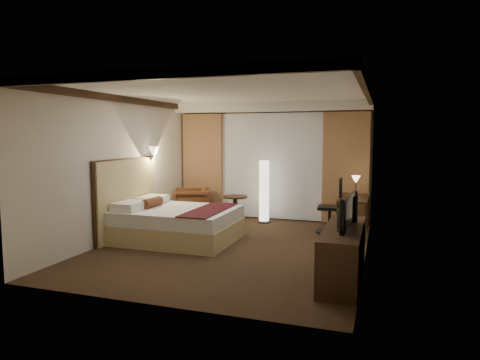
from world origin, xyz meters
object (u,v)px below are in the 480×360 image
(office_chair, at_px, (330,206))
(television, at_px, (342,206))
(desk, at_px, (353,216))
(armchair, at_px, (192,203))
(floor_lamp, at_px, (264,191))
(dresser, at_px, (343,253))
(bed, at_px, (178,224))
(side_table, at_px, (235,209))

(office_chair, xyz_separation_m, television, (0.48, -2.75, 0.45))
(desk, bearing_deg, armchair, 177.09)
(armchair, bearing_deg, television, 29.01)
(armchair, relative_size, television, 0.83)
(office_chair, bearing_deg, desk, 2.57)
(floor_lamp, distance_m, dresser, 3.94)
(armchair, bearing_deg, floor_lamp, 81.31)
(dresser, bearing_deg, bed, 158.50)
(side_table, bearing_deg, floor_lamp, 18.40)
(armchair, bearing_deg, dresser, 29.24)
(side_table, bearing_deg, armchair, -170.54)
(desk, xyz_separation_m, office_chair, (-0.46, -0.05, 0.19))
(bed, bearing_deg, side_table, 76.17)
(office_chair, height_order, dresser, office_chair)
(bed, distance_m, side_table, 1.97)
(armchair, xyz_separation_m, floor_lamp, (1.62, 0.37, 0.29))
(floor_lamp, xyz_separation_m, desk, (1.99, -0.56, -0.33))
(armchair, relative_size, floor_lamp, 0.58)
(office_chair, bearing_deg, bed, -153.58)
(bed, relative_size, floor_lamp, 1.49)
(bed, bearing_deg, desk, 26.91)
(office_chair, bearing_deg, television, -83.65)
(bed, xyz_separation_m, dresser, (3.13, -1.23, 0.05))
(bed, relative_size, television, 2.12)
(armchair, height_order, office_chair, office_chair)
(floor_lamp, bearing_deg, television, -59.02)
(armchair, distance_m, television, 4.74)
(dresser, xyz_separation_m, television, (-0.03, 0.00, 0.65))
(bed, relative_size, side_table, 3.50)
(dresser, bearing_deg, armchair, 140.87)
(bed, height_order, armchair, armchair)
(desk, xyz_separation_m, television, (0.02, -2.80, 0.63))
(desk, bearing_deg, office_chair, -173.82)
(floor_lamp, xyz_separation_m, office_chair, (1.53, -0.61, -0.15))
(bed, bearing_deg, armchair, 106.97)
(side_table, height_order, dresser, dresser)
(side_table, relative_size, dresser, 0.33)
(desk, distance_m, dresser, 2.80)
(office_chair, bearing_deg, side_table, 165.82)
(armchair, bearing_deg, office_chair, 64.13)
(desk, relative_size, television, 1.28)
(floor_lamp, distance_m, desk, 2.10)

